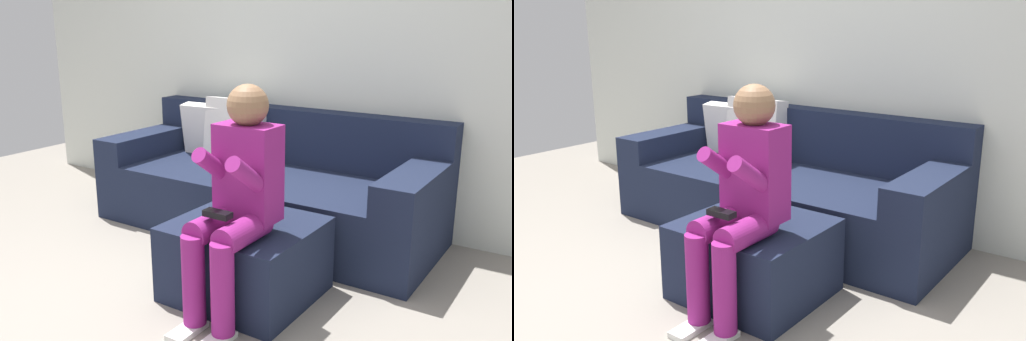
{
  "view_description": "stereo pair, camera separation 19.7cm",
  "coord_description": "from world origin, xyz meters",
  "views": [
    {
      "loc": [
        1.94,
        -1.67,
        1.47
      ],
      "look_at": [
        0.15,
        1.06,
        0.58
      ],
      "focal_mm": 38.84,
      "sensor_mm": 36.0,
      "label": 1
    },
    {
      "loc": [
        2.1,
        -1.56,
        1.47
      ],
      "look_at": [
        0.15,
        1.06,
        0.58
      ],
      "focal_mm": 38.84,
      "sensor_mm": 36.0,
      "label": 2
    }
  ],
  "objects": [
    {
      "name": "wall_back",
      "position": [
        0.0,
        2.02,
        1.27
      ],
      "size": [
        5.67,
        0.1,
        2.53
      ],
      "primitive_type": "cube",
      "color": "silver",
      "rests_on": "ground_plane"
    },
    {
      "name": "person_seated",
      "position": [
        0.44,
        0.43,
        0.64
      ],
      "size": [
        0.31,
        0.62,
        1.17
      ],
      "color": "#8C1E72",
      "rests_on": "ground_plane"
    },
    {
      "name": "couch_sectional",
      "position": [
        -0.09,
        1.56,
        0.31
      ],
      "size": [
        2.42,
        0.95,
        0.9
      ],
      "color": "#192138",
      "rests_on": "ground_plane"
    },
    {
      "name": "ottoman",
      "position": [
        0.36,
        0.63,
        0.21
      ],
      "size": [
        0.73,
        0.69,
        0.42
      ],
      "primitive_type": "cube",
      "color": "#192138",
      "rests_on": "ground_plane"
    },
    {
      "name": "ground_plane",
      "position": [
        0.0,
        0.0,
        0.0
      ],
      "size": [
        7.37,
        7.37,
        0.0
      ],
      "primitive_type": "plane",
      "color": "gray"
    }
  ]
}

